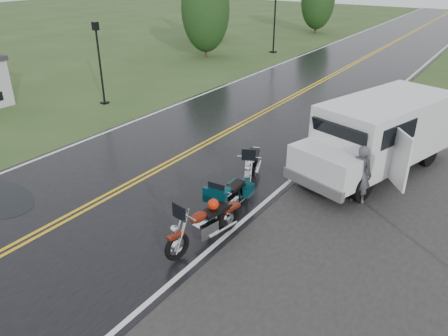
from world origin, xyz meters
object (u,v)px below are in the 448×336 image
Objects in this scene: motorcycle_silver at (248,174)px; lamp_post_near_left at (100,64)px; van_white at (312,143)px; lamp_post_far_left at (275,18)px; motorcycle_red at (176,236)px; person_at_van at (360,175)px; motorcycle_teal at (214,208)px.

lamp_post_near_left is (-9.88, 3.71, 1.18)m from motorcycle_silver.
van_white is 1.25× the size of lamp_post_far_left.
van_white is (0.73, 5.35, 0.50)m from motorcycle_red.
person_at_van is at bearing 73.57° from motorcycle_red.
motorcycle_teal is 1.95m from motorcycle_silver.
motorcycle_red is 24.16m from lamp_post_far_left.
person_at_van is (1.67, -0.63, -0.33)m from van_white.
motorcycle_silver is at bearing -20.60° from lamp_post_near_left.
person_at_van reaches higher than motorcycle_teal.
motorcycle_silver is 1.31× the size of person_at_van.
person_at_van is (2.40, 4.72, 0.17)m from motorcycle_red.
motorcycle_silver is at bearing 105.33° from motorcycle_red.
lamp_post_far_left is at bearing 87.31° from lamp_post_near_left.
motorcycle_red is 5.42m from van_white.
motorcycle_silver is 0.37× the size of van_white.
motorcycle_teal is (-0.07, 1.49, -0.07)m from motorcycle_red.
motorcycle_teal is at bearing -65.57° from lamp_post_far_left.
person_at_van is at bearing -10.87° from lamp_post_near_left.
van_white is 19.69m from lamp_post_far_left.
motorcycle_silver is 2.24m from van_white.
van_white is 1.61× the size of lamp_post_near_left.
person_at_van is 21.14m from lamp_post_far_left.
motorcycle_teal is 0.42× the size of lamp_post_far_left.
lamp_post_near_left reaches higher than van_white.
van_white reaches higher than motorcycle_teal.
van_white is at bearing -9.30° from lamp_post_near_left.
motorcycle_red is at bearing -66.88° from lamp_post_far_left.
person_at_van is at bearing 3.25° from motorcycle_silver.
motorcycle_red is 0.61× the size of lamp_post_near_left.
lamp_post_near_left is (-10.10, 5.65, 1.23)m from motorcycle_teal.
person_at_van is (2.47, 3.24, 0.23)m from motorcycle_teal.
motorcycle_red is 5.30m from person_at_van.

